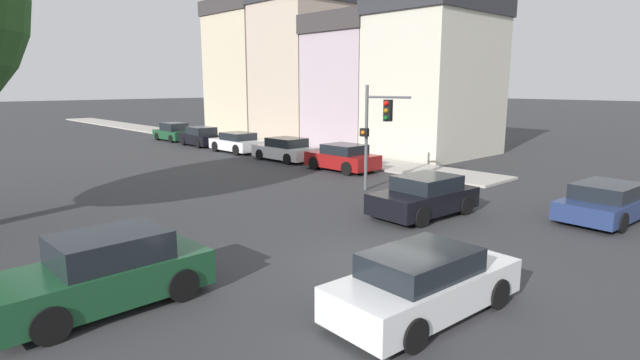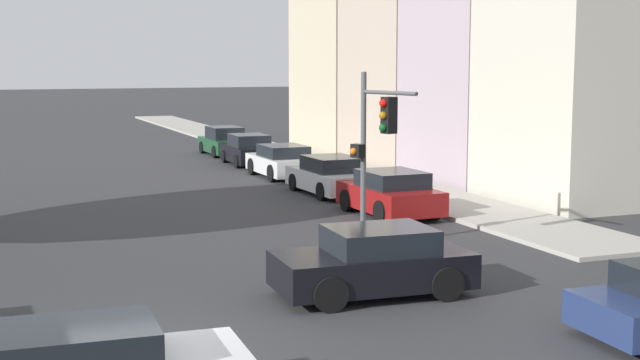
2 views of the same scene
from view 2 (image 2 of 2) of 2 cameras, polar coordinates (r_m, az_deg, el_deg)
The scene contains 10 objects.
ground_plane at distance 15.08m, azimuth -10.62°, elevation -11.15°, with size 300.00×300.00×0.00m, color #333335.
sidewalk_strip at distance 49.80m, azimuth -3.89°, elevation 2.09°, with size 3.18×60.00×0.12m.
rowhouse_backdrop at distance 40.44m, azimuth 9.13°, elevation 8.35°, with size 8.31×25.64×11.79m.
traffic_signal at distance 22.34m, azimuth 3.51°, elevation 2.86°, with size 0.94×2.10×4.56m.
crossing_car_2 at distance 18.51m, azimuth 3.47°, elevation -5.32°, with size 4.11×2.18×1.42m.
parked_car_0 at distance 28.06m, azimuth 4.51°, elevation -0.89°, with size 2.12×4.01×1.43m.
parked_car_1 at distance 32.49m, azimuth 0.69°, elevation 0.25°, with size 2.11×4.26×1.40m.
parked_car_2 at distance 37.24m, azimuth -2.43°, elevation 1.18°, with size 2.04×4.14×1.37m.
parked_car_3 at distance 41.92m, azimuth -4.60°, elevation 1.90°, with size 1.96×3.89×1.44m.
parked_car_4 at distance 46.44m, azimuth -6.16°, elevation 2.45°, with size 1.90×3.98×1.48m.
Camera 2 is at (-2.66, -14.04, 4.81)m, focal length 50.00 mm.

